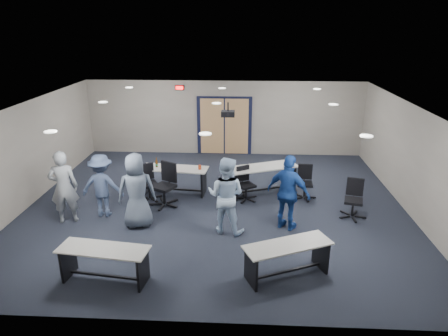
# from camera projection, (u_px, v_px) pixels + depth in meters

# --- Properties ---
(floor) EXTENTS (10.00, 10.00, 0.00)m
(floor) POSITION_uv_depth(u_px,v_px,m) (216.00, 205.00, 10.80)
(floor) COLOR #1C212D
(floor) RESTS_ON ground
(back_wall) EXTENTS (10.00, 0.04, 2.70)m
(back_wall) POSITION_uv_depth(u_px,v_px,m) (224.00, 118.00, 14.55)
(back_wall) COLOR gray
(back_wall) RESTS_ON floor
(front_wall) EXTENTS (10.00, 0.04, 2.70)m
(front_wall) POSITION_uv_depth(u_px,v_px,m) (194.00, 251.00, 6.12)
(front_wall) COLOR gray
(front_wall) RESTS_ON floor
(left_wall) EXTENTS (0.04, 9.00, 2.70)m
(left_wall) POSITION_uv_depth(u_px,v_px,m) (28.00, 154.00, 10.58)
(left_wall) COLOR gray
(left_wall) RESTS_ON floor
(right_wall) EXTENTS (0.04, 9.00, 2.70)m
(right_wall) POSITION_uv_depth(u_px,v_px,m) (412.00, 161.00, 10.09)
(right_wall) COLOR gray
(right_wall) RESTS_ON floor
(ceiling) EXTENTS (10.00, 9.00, 0.04)m
(ceiling) POSITION_uv_depth(u_px,v_px,m) (215.00, 106.00, 9.87)
(ceiling) COLOR silver
(ceiling) RESTS_ON back_wall
(double_door) EXTENTS (2.00, 0.07, 2.20)m
(double_door) POSITION_uv_depth(u_px,v_px,m) (224.00, 126.00, 14.62)
(double_door) COLOR black
(double_door) RESTS_ON back_wall
(exit_sign) EXTENTS (0.32, 0.07, 0.18)m
(exit_sign) POSITION_uv_depth(u_px,v_px,m) (180.00, 88.00, 14.20)
(exit_sign) COLOR black
(exit_sign) RESTS_ON back_wall
(ceiling_projector) EXTENTS (0.35, 0.32, 0.37)m
(ceiling_projector) POSITION_uv_depth(u_px,v_px,m) (228.00, 113.00, 10.42)
(ceiling_projector) COLOR black
(ceiling_projector) RESTS_ON ceiling
(ceiling_can_lights) EXTENTS (6.24, 5.74, 0.02)m
(ceiling_can_lights) POSITION_uv_depth(u_px,v_px,m) (216.00, 105.00, 10.11)
(ceiling_can_lights) COLOR white
(ceiling_can_lights) RESTS_ON ceiling
(table_front_left) EXTENTS (1.77, 0.78, 0.69)m
(table_front_left) POSITION_uv_depth(u_px,v_px,m) (104.00, 259.00, 7.50)
(table_front_left) COLOR #B3B1A9
(table_front_left) RESTS_ON floor
(table_front_right) EXTENTS (1.80, 1.22, 0.70)m
(table_front_right) POSITION_uv_depth(u_px,v_px,m) (287.00, 254.00, 7.63)
(table_front_right) COLOR #B3B1A9
(table_front_right) RESTS_ON floor
(table_back_left) EXTENTS (1.94, 0.82, 1.05)m
(table_back_left) POSITION_uv_depth(u_px,v_px,m) (175.00, 175.00, 11.39)
(table_back_left) COLOR #B3B1A9
(table_back_left) RESTS_ON floor
(table_back_right) EXTENTS (2.11, 1.37, 0.81)m
(table_back_right) POSITION_uv_depth(u_px,v_px,m) (262.00, 175.00, 11.36)
(table_back_right) COLOR #B3B1A9
(table_back_right) RESTS_ON floor
(chair_back_a) EXTENTS (0.85, 0.85, 0.99)m
(chair_back_a) POSITION_uv_depth(u_px,v_px,m) (149.00, 183.00, 10.97)
(chair_back_a) COLOR black
(chair_back_a) RESTS_ON floor
(chair_back_b) EXTENTS (1.00, 1.00, 1.17)m
(chair_back_b) POSITION_uv_depth(u_px,v_px,m) (164.00, 185.00, 10.56)
(chair_back_b) COLOR black
(chair_back_b) RESTS_ON floor
(chair_back_c) EXTENTS (0.82, 0.82, 0.94)m
(chair_back_c) POSITION_uv_depth(u_px,v_px,m) (246.00, 184.00, 10.95)
(chair_back_c) COLOR black
(chair_back_c) RESTS_ON floor
(chair_back_d) EXTENTS (0.63, 0.63, 0.95)m
(chair_back_d) POSITION_uv_depth(u_px,v_px,m) (305.00, 182.00, 11.05)
(chair_back_d) COLOR black
(chair_back_d) RESTS_ON floor
(chair_loose_right) EXTENTS (0.76, 0.76, 0.99)m
(chair_loose_right) POSITION_uv_depth(u_px,v_px,m) (354.00, 199.00, 9.95)
(chair_loose_right) COLOR black
(chair_loose_right) RESTS_ON floor
(person_gray) EXTENTS (0.76, 0.60, 1.83)m
(person_gray) POSITION_uv_depth(u_px,v_px,m) (64.00, 187.00, 9.61)
(person_gray) COLOR #9CA2AA
(person_gray) RESTS_ON floor
(person_plaid) EXTENTS (1.01, 0.79, 1.83)m
(person_plaid) POSITION_uv_depth(u_px,v_px,m) (137.00, 191.00, 9.39)
(person_plaid) COLOR slate
(person_plaid) RESTS_ON floor
(person_lightblue) EXTENTS (1.05, 0.91, 1.83)m
(person_lightblue) POSITION_uv_depth(u_px,v_px,m) (226.00, 195.00, 9.15)
(person_lightblue) COLOR #C0DEFF
(person_lightblue) RESTS_ON floor
(person_navy) EXTENTS (1.15, 0.93, 1.83)m
(person_navy) POSITION_uv_depth(u_px,v_px,m) (288.00, 193.00, 9.28)
(person_navy) COLOR navy
(person_navy) RESTS_ON floor
(person_back) EXTENTS (1.05, 0.60, 1.62)m
(person_back) POSITION_uv_depth(u_px,v_px,m) (102.00, 186.00, 9.96)
(person_back) COLOR #425478
(person_back) RESTS_ON floor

